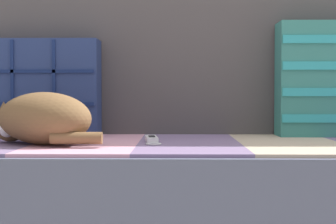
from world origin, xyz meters
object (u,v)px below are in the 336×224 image
object	(u,v)px
throw_pillow_striped	(331,79)
game_remote_far	(152,139)
couch	(237,205)
sleeping_cat	(40,120)
throw_pillow_quilted	(38,88)

from	to	relation	value
throw_pillow_striped	game_remote_far	xyz separation A→B (m)	(-0.66, -0.25, -0.20)
couch	sleeping_cat	distance (m)	0.71
game_remote_far	throw_pillow_striped	bearing A→B (deg)	21.03
throw_pillow_quilted	sleeping_cat	bearing A→B (deg)	-74.13
throw_pillow_quilted	game_remote_far	world-z (taller)	throw_pillow_quilted
throw_pillow_striped	sleeping_cat	xyz separation A→B (m)	(-1.00, -0.34, -0.13)
sleeping_cat	game_remote_far	size ratio (longest dim) A/B	2.00
throw_pillow_striped	sleeping_cat	distance (m)	1.07
couch	game_remote_far	size ratio (longest dim) A/B	10.73
sleeping_cat	couch	bearing A→B (deg)	11.83
couch	game_remote_far	bearing A→B (deg)	-170.72
throw_pillow_quilted	game_remote_far	bearing A→B (deg)	-29.93
throw_pillow_striped	throw_pillow_quilted	bearing A→B (deg)	179.97
throw_pillow_striped	sleeping_cat	bearing A→B (deg)	-161.35
couch	throw_pillow_quilted	distance (m)	0.86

